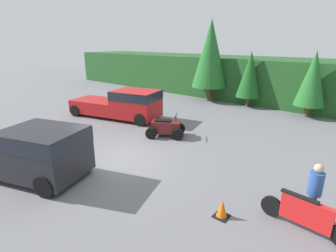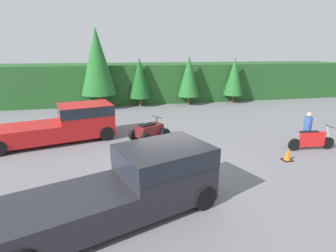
{
  "view_description": "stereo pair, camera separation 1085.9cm",
  "coord_description": "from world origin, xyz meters",
  "px_view_note": "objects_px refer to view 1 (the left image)",
  "views": [
    {
      "loc": [
        8.22,
        -6.3,
        4.8
      ],
      "look_at": [
        0.58,
        2.73,
        0.95
      ],
      "focal_mm": 28.0,
      "sensor_mm": 36.0,
      "label": 1
    },
    {
      "loc": [
        -2.03,
        -9.89,
        4.67
      ],
      "look_at": [
        0.58,
        2.73,
        0.95
      ],
      "focal_mm": 28.0,
      "sensor_mm": 36.0,
      "label": 2
    }
  ],
  "objects_px": {
    "pickup_truck_red": "(123,103)",
    "traffic_cone": "(222,209)",
    "pickup_truck_second": "(25,150)",
    "quad_atv": "(166,128)",
    "dirt_bike": "(306,215)",
    "rider_person": "(314,192)"
  },
  "relations": [
    {
      "from": "pickup_truck_red",
      "to": "traffic_cone",
      "type": "height_order",
      "value": "pickup_truck_red"
    },
    {
      "from": "pickup_truck_second",
      "to": "quad_atv",
      "type": "height_order",
      "value": "pickup_truck_second"
    },
    {
      "from": "dirt_bike",
      "to": "rider_person",
      "type": "xyz_separation_m",
      "value": [
        0.03,
        0.45,
        0.48
      ]
    },
    {
      "from": "pickup_truck_second",
      "to": "quad_atv",
      "type": "bearing_deg",
      "value": 59.02
    },
    {
      "from": "rider_person",
      "to": "pickup_truck_second",
      "type": "bearing_deg",
      "value": -163.72
    },
    {
      "from": "pickup_truck_red",
      "to": "rider_person",
      "type": "xyz_separation_m",
      "value": [
        11.82,
        -3.48,
        -0.02
      ]
    },
    {
      "from": "pickup_truck_second",
      "to": "dirt_bike",
      "type": "relative_size",
      "value": 2.63
    },
    {
      "from": "dirt_bike",
      "to": "traffic_cone",
      "type": "relative_size",
      "value": 4.32
    },
    {
      "from": "rider_person",
      "to": "traffic_cone",
      "type": "distance_m",
      "value": 2.49
    },
    {
      "from": "pickup_truck_red",
      "to": "pickup_truck_second",
      "type": "bearing_deg",
      "value": -82.54
    },
    {
      "from": "dirt_bike",
      "to": "traffic_cone",
      "type": "distance_m",
      "value": 2.15
    },
    {
      "from": "pickup_truck_red",
      "to": "pickup_truck_second",
      "type": "relative_size",
      "value": 1.01
    },
    {
      "from": "pickup_truck_second",
      "to": "rider_person",
      "type": "distance_m",
      "value": 9.59
    },
    {
      "from": "pickup_truck_red",
      "to": "traffic_cone",
      "type": "distance_m",
      "value": 11.0
    },
    {
      "from": "pickup_truck_red",
      "to": "dirt_bike",
      "type": "height_order",
      "value": "pickup_truck_red"
    },
    {
      "from": "pickup_truck_second",
      "to": "traffic_cone",
      "type": "height_order",
      "value": "pickup_truck_second"
    },
    {
      "from": "dirt_bike",
      "to": "traffic_cone",
      "type": "height_order",
      "value": "dirt_bike"
    },
    {
      "from": "dirt_bike",
      "to": "pickup_truck_second",
      "type": "bearing_deg",
      "value": -154.91
    },
    {
      "from": "pickup_truck_second",
      "to": "traffic_cone",
      "type": "relative_size",
      "value": 11.39
    },
    {
      "from": "dirt_bike",
      "to": "rider_person",
      "type": "bearing_deg",
      "value": 90.41
    },
    {
      "from": "quad_atv",
      "to": "traffic_cone",
      "type": "relative_size",
      "value": 4.14
    },
    {
      "from": "quad_atv",
      "to": "dirt_bike",
      "type": "bearing_deg",
      "value": -54.86
    }
  ]
}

